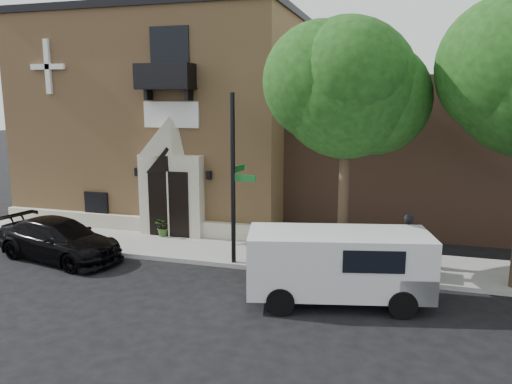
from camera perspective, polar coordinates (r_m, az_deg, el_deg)
ground at (r=17.61m, az=-10.47°, el=-7.81°), size 120.00×120.00×0.00m
sidewalk at (r=18.48m, az=-5.57°, el=-6.54°), size 42.00×3.00×0.15m
church at (r=25.19m, az=-8.68°, el=8.53°), size 12.20×11.01×9.30m
neighbour_building at (r=24.32m, az=26.71°, el=4.05°), size 18.00×8.00×6.40m
street_tree_left at (r=15.27m, az=10.42°, el=11.76°), size 4.97×4.38×7.77m
black_sedan at (r=18.67m, az=-21.57°, el=-5.07°), size 5.16×2.96×1.41m
cargo_van at (r=13.87m, az=10.15°, el=-8.08°), size 5.18×2.99×1.99m
street_sign at (r=16.14m, az=-2.55°, el=1.46°), size 0.88×0.94×5.56m
fire_hydrant at (r=16.30m, az=7.48°, el=-7.32°), size 0.43×0.34×0.75m
dumpster at (r=16.17m, az=14.47°, el=-6.94°), size 1.84×1.15×1.15m
planter at (r=20.08m, az=-10.51°, el=-3.97°), size 0.81×0.76×0.73m
pedestrian_near at (r=16.85m, az=16.83°, el=-5.32°), size 0.76×0.71×1.74m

